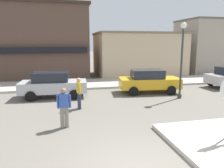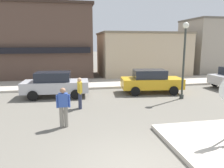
% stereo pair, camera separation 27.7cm
% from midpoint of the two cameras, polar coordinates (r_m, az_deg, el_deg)
% --- Properties ---
extents(kerb_far, '(80.00, 4.00, 0.15)m').
position_cam_midpoint_polar(kerb_far, '(17.81, -6.59, 0.12)').
color(kerb_far, beige).
rests_on(kerb_far, ground).
extents(lamp_post, '(0.36, 0.36, 4.54)m').
position_cam_midpoint_polar(lamp_post, '(13.58, 17.31, 8.67)').
color(lamp_post, '#333833').
rests_on(lamp_post, ground).
extents(parked_car_nearest, '(4.09, 2.06, 1.56)m').
position_cam_midpoint_polar(parked_car_nearest, '(13.98, -15.69, -0.07)').
color(parked_car_nearest, '#B7B7BC').
rests_on(parked_car_nearest, ground).
extents(parked_car_second, '(4.17, 2.22, 1.56)m').
position_cam_midpoint_polar(parked_car_second, '(14.90, 9.05, 0.85)').
color(parked_car_second, gold).
rests_on(parked_car_second, ground).
extents(pedestrian_crossing_near, '(0.24, 0.55, 1.61)m').
position_cam_midpoint_polar(pedestrian_crossing_near, '(11.19, -9.31, -2.14)').
color(pedestrian_crossing_near, '#2D334C').
rests_on(pedestrian_crossing_near, ground).
extents(pedestrian_crossing_far, '(0.55, 0.23, 1.61)m').
position_cam_midpoint_polar(pedestrian_crossing_far, '(8.84, -13.28, -5.76)').
color(pedestrian_crossing_far, gray).
rests_on(pedestrian_crossing_far, ground).
extents(building_corner_shop, '(10.75, 10.25, 6.81)m').
position_cam_midpoint_polar(building_corner_shop, '(24.46, -20.04, 10.27)').
color(building_corner_shop, brown).
rests_on(building_corner_shop, ground).
extents(building_storefront_left_near, '(8.74, 6.00, 4.35)m').
position_cam_midpoint_polar(building_storefront_left_near, '(23.17, 6.39, 7.81)').
color(building_storefront_left_near, tan).
rests_on(building_storefront_left_near, ground).
extents(building_storefront_left_mid, '(5.30, 5.16, 5.87)m').
position_cam_midpoint_polar(building_storefront_left_mid, '(27.19, 22.69, 9.08)').
color(building_storefront_left_mid, '#9E9384').
rests_on(building_storefront_left_mid, ground).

